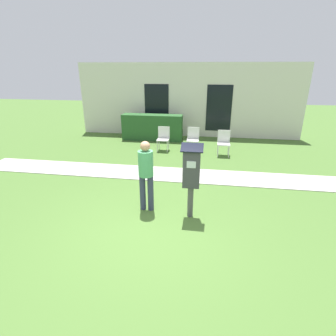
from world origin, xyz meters
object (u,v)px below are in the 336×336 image
(parking_meter, at_px, (191,172))
(outdoor_chair_right, at_px, (224,141))
(outdoor_chair_left, at_px, (163,137))
(person_standing, at_px, (146,171))
(outdoor_chair_middle, at_px, (193,137))

(parking_meter, xyz_separation_m, outdoor_chair_right, (0.86, 4.39, -0.49))
(parking_meter, relative_size, outdoor_chair_right, 1.77)
(outdoor_chair_left, bearing_deg, parking_meter, -97.85)
(outdoor_chair_left, bearing_deg, outdoor_chair_right, -30.94)
(person_standing, relative_size, outdoor_chair_left, 1.76)
(parking_meter, height_order, outdoor_chair_middle, parking_meter)
(outdoor_chair_middle, bearing_deg, person_standing, -85.99)
(person_standing, bearing_deg, outdoor_chair_left, 99.92)
(parking_meter, xyz_separation_m, person_standing, (-0.98, 0.14, -0.09))
(person_standing, distance_m, outdoor_chair_left, 4.54)
(person_standing, xyz_separation_m, outdoor_chair_right, (1.84, 4.25, -0.40))
(outdoor_chair_middle, xyz_separation_m, outdoor_chair_right, (1.12, -0.32, 0.00))
(outdoor_chair_left, relative_size, outdoor_chair_right, 1.00)
(person_standing, xyz_separation_m, outdoor_chair_middle, (0.72, 4.57, -0.40))
(person_standing, distance_m, outdoor_chair_middle, 4.65)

